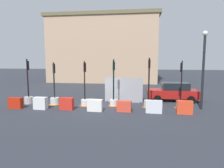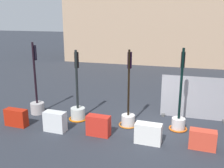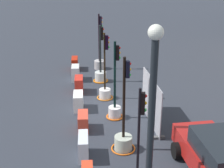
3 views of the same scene
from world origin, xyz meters
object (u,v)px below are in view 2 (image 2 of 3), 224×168
(traffic_light_1, at_px, (78,109))
(construction_barrier_2, at_px, (98,126))
(traffic_light_2, at_px, (128,114))
(traffic_light_0, at_px, (37,101))
(construction_barrier_3, at_px, (148,134))
(construction_barrier_1, at_px, (55,122))
(construction_barrier_4, at_px, (203,140))
(construction_barrier_0, at_px, (16,118))
(traffic_light_3, at_px, (179,116))

(traffic_light_1, xyz_separation_m, construction_barrier_2, (1.53, -1.37, -0.10))
(traffic_light_1, xyz_separation_m, traffic_light_2, (2.52, -0.03, 0.04))
(traffic_light_0, height_order, traffic_light_2, traffic_light_0)
(construction_barrier_3, bearing_deg, traffic_light_0, 164.63)
(traffic_light_0, xyz_separation_m, construction_barrier_1, (1.91, -1.66, -0.19))
(construction_barrier_2, distance_m, construction_barrier_4, 4.19)
(traffic_light_0, relative_size, construction_barrier_4, 3.61)
(traffic_light_0, xyz_separation_m, construction_barrier_2, (3.87, -1.53, -0.20))
(construction_barrier_1, relative_size, construction_barrier_2, 0.97)
(construction_barrier_0, bearing_deg, traffic_light_1, 31.66)
(construction_barrier_3, relative_size, construction_barrier_4, 1.06)
(construction_barrier_1, bearing_deg, construction_barrier_0, 179.89)
(construction_barrier_1, bearing_deg, traffic_light_1, 73.76)
(traffic_light_1, distance_m, construction_barrier_0, 2.85)
(construction_barrier_2, relative_size, construction_barrier_3, 0.95)
(construction_barrier_1, xyz_separation_m, construction_barrier_3, (4.09, 0.02, -0.03))
(traffic_light_1, distance_m, construction_barrier_3, 3.95)
(construction_barrier_3, height_order, construction_barrier_4, construction_barrier_3)
(traffic_light_0, relative_size, traffic_light_1, 1.08)
(traffic_light_2, xyz_separation_m, construction_barrier_3, (1.14, -1.46, -0.16))
(construction_barrier_4, bearing_deg, traffic_light_0, 169.30)
(traffic_light_2, height_order, traffic_light_3, traffic_light_3)
(traffic_light_0, relative_size, construction_barrier_1, 3.72)
(traffic_light_3, height_order, construction_barrier_3, traffic_light_3)
(traffic_light_1, distance_m, construction_barrier_2, 2.05)
(traffic_light_3, bearing_deg, traffic_light_0, -179.95)
(construction_barrier_0, xyz_separation_m, construction_barrier_1, (1.99, -0.00, 0.04))
(construction_barrier_0, xyz_separation_m, construction_barrier_3, (6.08, 0.01, 0.01))
(construction_barrier_0, relative_size, construction_barrier_3, 1.01)
(construction_barrier_0, bearing_deg, traffic_light_0, 87.27)
(construction_barrier_3, bearing_deg, construction_barrier_2, 176.91)
(construction_barrier_0, bearing_deg, construction_barrier_4, 0.98)
(traffic_light_1, relative_size, construction_barrier_0, 3.15)
(traffic_light_0, xyz_separation_m, traffic_light_3, (7.11, 0.01, -0.01))
(construction_barrier_4, bearing_deg, traffic_light_3, 121.78)
(traffic_light_0, distance_m, construction_barrier_2, 4.17)
(traffic_light_3, distance_m, construction_barrier_2, 3.59)
(traffic_light_1, bearing_deg, construction_barrier_2, -41.83)
(traffic_light_2, relative_size, construction_barrier_4, 3.46)
(construction_barrier_1, bearing_deg, traffic_light_2, 26.48)
(traffic_light_1, bearing_deg, construction_barrier_1, -106.24)
(traffic_light_0, bearing_deg, construction_barrier_0, -92.73)
(traffic_light_1, xyz_separation_m, construction_barrier_1, (-0.44, -1.50, -0.09))
(traffic_light_2, xyz_separation_m, construction_barrier_0, (-4.94, -1.47, -0.17))
(traffic_light_2, bearing_deg, construction_barrier_0, -163.45)
(traffic_light_0, bearing_deg, construction_barrier_3, -15.37)
(construction_barrier_4, bearing_deg, construction_barrier_1, -178.67)
(construction_barrier_1, distance_m, construction_barrier_3, 4.09)
(construction_barrier_1, bearing_deg, construction_barrier_4, 1.33)
(traffic_light_0, height_order, construction_barrier_4, traffic_light_0)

